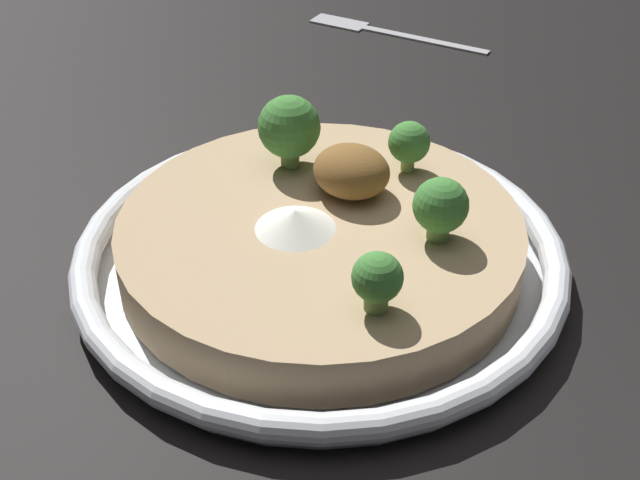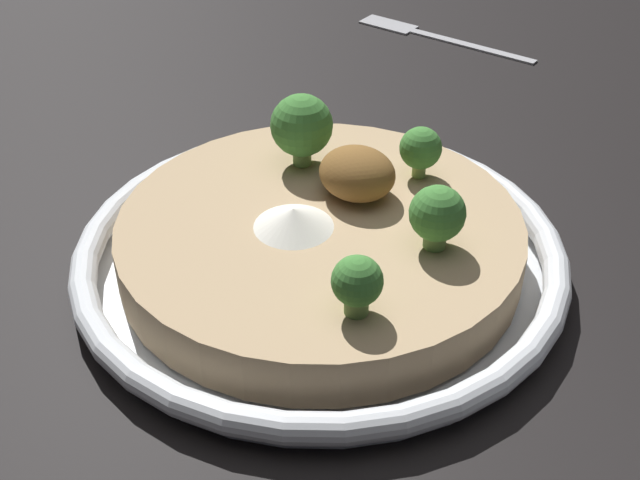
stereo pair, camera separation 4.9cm
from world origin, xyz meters
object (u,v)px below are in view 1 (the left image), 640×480
at_px(risotto_bowl, 320,247).
at_px(broccoli_back_right, 441,207).
at_px(broccoli_front_right, 377,280).
at_px(broccoli_back, 409,143).
at_px(fork_utensil, 379,30).
at_px(broccoli_back_left, 289,128).

xyz_separation_m(risotto_bowl, broccoli_back_right, (0.07, 0.02, 0.04)).
distance_m(broccoli_front_right, broccoli_back, 0.14).
distance_m(broccoli_back_right, fork_utensil, 0.42).
bearing_deg(broccoli_back_left, risotto_bowl, -39.24).
distance_m(risotto_bowl, broccoli_back_left, 0.08).
height_order(broccoli_back_right, fork_utensil, broccoli_back_right).
relative_size(broccoli_front_right, broccoli_back_right, 0.88).
bearing_deg(broccoli_back, broccoli_front_right, -68.23).
xyz_separation_m(broccoli_front_right, broccoli_back_right, (-0.00, 0.07, 0.00)).
relative_size(risotto_bowl, broccoli_back_right, 7.83).
bearing_deg(broccoli_back, fork_utensil, 122.93).
relative_size(broccoli_back, broccoli_back_left, 0.70).
bearing_deg(broccoli_front_right, broccoli_back_left, 141.98).
bearing_deg(broccoli_back, broccoli_back_left, -151.13).
bearing_deg(fork_utensil, broccoli_back, 118.86).
bearing_deg(broccoli_back_right, broccoli_back_left, 170.32).
height_order(broccoli_back_left, fork_utensil, broccoli_back_left).
bearing_deg(risotto_bowl, broccoli_back_right, 17.87).
distance_m(broccoli_back_right, broccoli_back_left, 0.12).
bearing_deg(broccoli_back_right, broccoli_front_right, -88.78).
relative_size(broccoli_back, fork_utensil, 0.18).
xyz_separation_m(broccoli_back_right, broccoli_back_left, (-0.12, 0.02, 0.01)).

